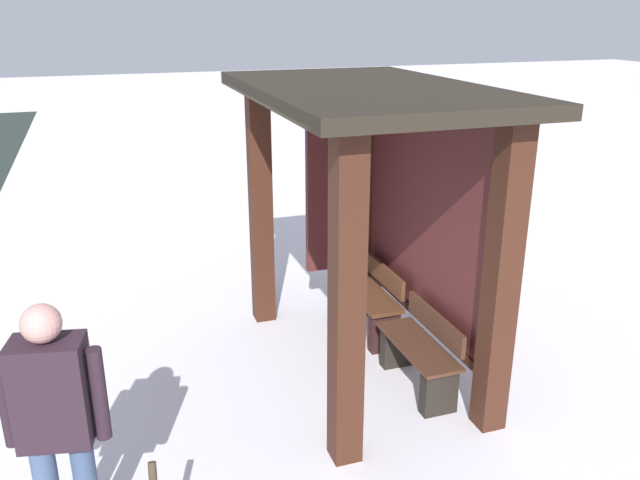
{
  "coord_description": "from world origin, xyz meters",
  "views": [
    {
      "loc": [
        5.0,
        -2.1,
        3.18
      ],
      "look_at": [
        0.17,
        -0.45,
        1.35
      ],
      "focal_mm": 36.44,
      "sensor_mm": 36.0,
      "label": 1
    }
  ],
  "objects_px": {
    "bench_left_inside": "(370,302)",
    "bench_center_inside": "(420,355)",
    "person_walking": "(56,416)",
    "bus_shelter": "(377,173)"
  },
  "relations": [
    {
      "from": "bench_left_inside",
      "to": "bench_center_inside",
      "type": "xyz_separation_m",
      "value": [
        1.1,
        0.0,
        -0.02
      ]
    },
    {
      "from": "bench_left_inside",
      "to": "person_walking",
      "type": "xyz_separation_m",
      "value": [
        2.07,
        -2.86,
        0.64
      ]
    },
    {
      "from": "bus_shelter",
      "to": "person_walking",
      "type": "bearing_deg",
      "value": -58.96
    },
    {
      "from": "bench_left_inside",
      "to": "bus_shelter",
      "type": "bearing_deg",
      "value": -21.36
    },
    {
      "from": "bench_center_inside",
      "to": "person_walking",
      "type": "distance_m",
      "value": 3.09
    },
    {
      "from": "bench_left_inside",
      "to": "person_walking",
      "type": "relative_size",
      "value": 0.6
    },
    {
      "from": "bench_left_inside",
      "to": "bench_center_inside",
      "type": "relative_size",
      "value": 1.0
    },
    {
      "from": "person_walking",
      "to": "bench_center_inside",
      "type": "bearing_deg",
      "value": 108.83
    },
    {
      "from": "bench_center_inside",
      "to": "person_walking",
      "type": "height_order",
      "value": "person_walking"
    },
    {
      "from": "bench_left_inside",
      "to": "person_walking",
      "type": "height_order",
      "value": "person_walking"
    }
  ]
}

